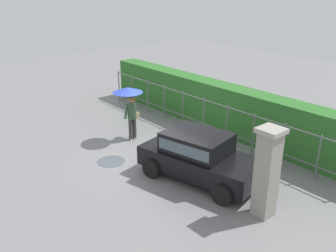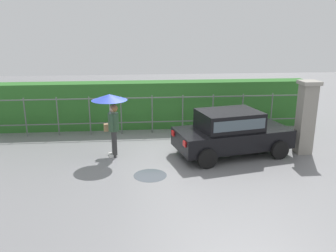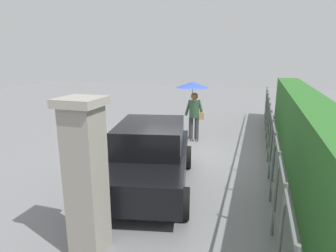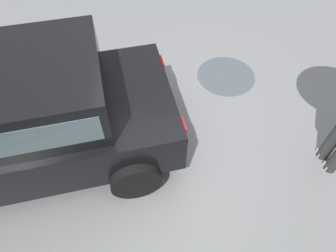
% 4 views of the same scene
% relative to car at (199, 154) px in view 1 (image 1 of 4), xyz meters
% --- Properties ---
extents(ground_plane, '(40.00, 40.00, 0.00)m').
position_rel_car_xyz_m(ground_plane, '(-1.99, 0.05, -0.80)').
color(ground_plane, slate).
extents(car, '(3.97, 2.47, 1.48)m').
position_rel_car_xyz_m(car, '(0.00, 0.00, 0.00)').
color(car, black).
rests_on(car, ground).
extents(pedestrian, '(1.12, 1.12, 2.07)m').
position_rel_car_xyz_m(pedestrian, '(-3.85, 0.14, 0.78)').
color(pedestrian, '#333333').
rests_on(pedestrian, ground).
extents(gate_pillar, '(0.60, 0.60, 2.42)m').
position_rel_car_xyz_m(gate_pillar, '(2.46, -0.07, 0.44)').
color(gate_pillar, gray).
rests_on(gate_pillar, ground).
extents(fence_section, '(12.13, 0.05, 1.50)m').
position_rel_car_xyz_m(fence_section, '(-2.44, 2.65, 0.02)').
color(fence_section, '#59605B').
rests_on(fence_section, ground).
extents(hedge_row, '(13.08, 0.90, 1.90)m').
position_rel_car_xyz_m(hedge_row, '(-2.44, 3.55, 0.15)').
color(hedge_row, '#2D6B28').
rests_on(hedge_row, ground).
extents(puddle_near, '(0.95, 0.95, 0.00)m').
position_rel_car_xyz_m(puddle_near, '(-2.70, -1.47, -0.80)').
color(puddle_near, '#4C545B').
rests_on(puddle_near, ground).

